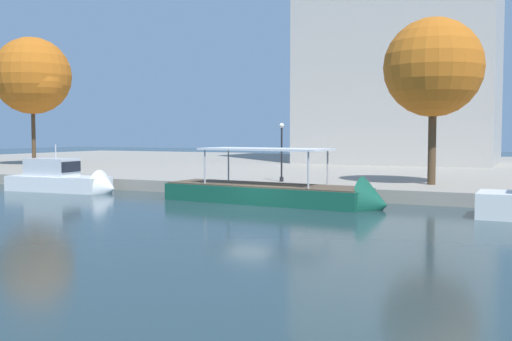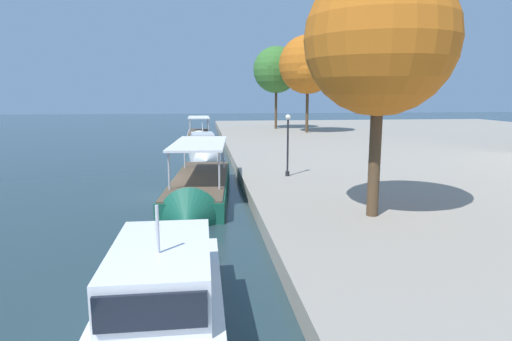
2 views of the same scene
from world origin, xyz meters
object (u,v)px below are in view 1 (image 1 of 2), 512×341
motor_yacht_1 (65,183)px  tree_0 (35,77)px  tree_2 (435,66)px  tour_boat_2 (281,196)px  lamp_post (282,150)px

motor_yacht_1 → tree_0: size_ratio=0.65×
tree_0 → tree_2: size_ratio=1.23×
tour_boat_2 → motor_yacht_1: bearing=-176.5°
tree_0 → tree_2: (40.37, -6.89, -1.51)m
tree_2 → tree_0: bearing=170.3°
lamp_post → tree_0: tree_0 is taller
tour_boat_2 → lamp_post: bearing=117.4°
tour_boat_2 → tree_0: (-33.15, 14.40, 9.30)m
tree_0 → tree_2: tree_0 is taller
tour_boat_2 → tree_2: bearing=50.7°
lamp_post → tree_2: 11.11m
tree_2 → tour_boat_2: bearing=-133.9°
motor_yacht_1 → tree_2: (23.57, 7.20, 7.59)m
lamp_post → tree_2: tree_2 is taller
tour_boat_2 → tree_0: bearing=161.1°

